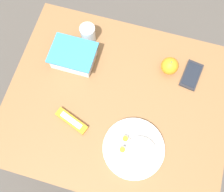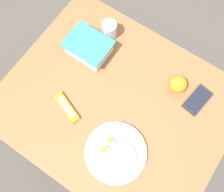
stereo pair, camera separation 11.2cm
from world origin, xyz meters
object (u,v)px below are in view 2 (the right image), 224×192
at_px(food_container, 89,48).
at_px(candy_bar, 67,107).
at_px(cell_phone, 198,100).
at_px(orange_fruit, 178,84).
at_px(rice_plate, 117,153).
at_px(drinking_glass, 109,30).

bearing_deg(food_container, candy_bar, -73.93).
bearing_deg(cell_phone, orange_fruit, 179.75).
distance_m(food_container, cell_phone, 0.54).
distance_m(orange_fruit, rice_plate, 0.39).
height_order(candy_bar, drinking_glass, drinking_glass).
xyz_separation_m(orange_fruit, drinking_glass, (-0.39, 0.05, 0.01)).
distance_m(food_container, rice_plate, 0.49).
bearing_deg(drinking_glass, rice_plate, -52.53).
xyz_separation_m(food_container, candy_bar, (0.08, -0.28, -0.02)).
bearing_deg(rice_plate, candy_bar, 172.09).
distance_m(food_container, drinking_glass, 0.13).
distance_m(food_container, orange_fruit, 0.43).
bearing_deg(drinking_glass, candy_bar, -82.85).
bearing_deg(candy_bar, food_container, 106.07).
bearing_deg(cell_phone, rice_plate, -112.94).
bearing_deg(food_container, rice_plate, -40.95).
distance_m(rice_plate, drinking_glass, 0.56).
bearing_deg(candy_bar, drinking_glass, 97.15).
height_order(orange_fruit, drinking_glass, drinking_glass).
bearing_deg(rice_plate, cell_phone, 67.06).
height_order(candy_bar, cell_phone, candy_bar).
height_order(food_container, orange_fruit, same).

